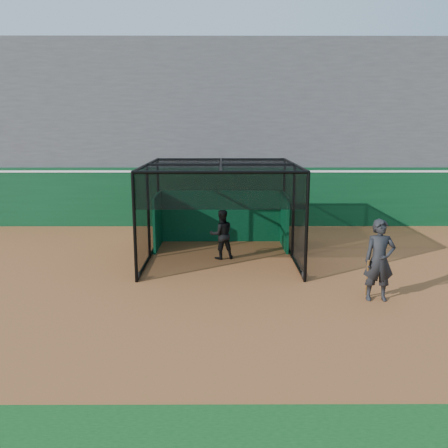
{
  "coord_description": "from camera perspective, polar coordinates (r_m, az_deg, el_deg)",
  "views": [
    {
      "loc": [
        0.49,
        -11.58,
        4.22
      ],
      "look_at": [
        0.54,
        2.0,
        1.4
      ],
      "focal_mm": 38.0,
      "sensor_mm": 36.0,
      "label": 1
    }
  ],
  "objects": [
    {
      "name": "outfield_wall",
      "position": [
        20.3,
        -1.58,
        3.42
      ],
      "size": [
        50.0,
        0.5,
        2.5
      ],
      "color": "#0A3A1C",
      "rests_on": "ground"
    },
    {
      "name": "batter",
      "position": [
        15.22,
        -0.31,
        -1.25
      ],
      "size": [
        0.91,
        0.79,
        1.6
      ],
      "primitive_type": "imported",
      "rotation": [
        0.0,
        0.0,
        3.41
      ],
      "color": "black",
      "rests_on": "ground"
    },
    {
      "name": "ground",
      "position": [
        12.33,
        -2.48,
        -8.29
      ],
      "size": [
        120.0,
        120.0,
        0.0
      ],
      "primitive_type": "plane",
      "color": "#96562B",
      "rests_on": "ground"
    },
    {
      "name": "batting_cage",
      "position": [
        15.14,
        -0.37,
        1.42
      ],
      "size": [
        4.73,
        4.93,
        3.02
      ],
      "color": "black",
      "rests_on": "ground"
    },
    {
      "name": "grandstand",
      "position": [
        23.86,
        -1.41,
        12.34
      ],
      "size": [
        50.0,
        7.85,
        8.95
      ],
      "color": "#4C4C4F",
      "rests_on": "ground"
    },
    {
      "name": "on_deck_player",
      "position": [
        12.15,
        18.17,
        -4.19
      ],
      "size": [
        0.76,
        0.51,
        2.03
      ],
      "color": "black",
      "rests_on": "ground"
    }
  ]
}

